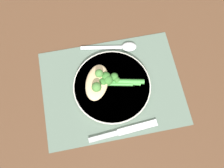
% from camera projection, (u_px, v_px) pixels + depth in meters
% --- Properties ---
extents(ground_plane, '(3.00, 3.00, 0.00)m').
position_uv_depth(ground_plane, '(112.00, 88.00, 0.83)').
color(ground_plane, brown).
extents(placemat, '(0.44, 0.33, 0.00)m').
position_uv_depth(placemat, '(112.00, 87.00, 0.83)').
color(placemat, slate).
rests_on(placemat, ground_plane).
extents(plate, '(0.24, 0.24, 0.01)m').
position_uv_depth(plate, '(112.00, 86.00, 0.82)').
color(plate, silver).
rests_on(plate, placemat).
extents(chicken_fillet, '(0.11, 0.14, 0.03)m').
position_uv_depth(chicken_fillet, '(97.00, 82.00, 0.80)').
color(chicken_fillet, '#DBBC89').
rests_on(chicken_fillet, plate).
extents(pesto_dollop_primary, '(0.03, 0.03, 0.03)m').
position_uv_depth(pesto_dollop_primary, '(99.00, 73.00, 0.79)').
color(pesto_dollop_primary, '#477F38').
rests_on(pesto_dollop_primary, chicken_fillet).
extents(pesto_dollop_secondary, '(0.03, 0.03, 0.03)m').
position_uv_depth(pesto_dollop_secondary, '(97.00, 87.00, 0.77)').
color(pesto_dollop_secondary, '#477F38').
rests_on(pesto_dollop_secondary, chicken_fillet).
extents(broccoli_stalk_right, '(0.11, 0.05, 0.03)m').
position_uv_depth(broccoli_stalk_right, '(106.00, 82.00, 0.80)').
color(broccoli_stalk_right, '#3D8E38').
rests_on(broccoli_stalk_right, plate).
extents(broccoli_stalk_rear, '(0.12, 0.06, 0.03)m').
position_uv_depth(broccoli_stalk_rear, '(110.00, 79.00, 0.80)').
color(broccoli_stalk_rear, '#3D8E38').
rests_on(broccoli_stalk_rear, plate).
extents(broccoli_stalk_left, '(0.10, 0.05, 0.02)m').
position_uv_depth(broccoli_stalk_left, '(122.00, 79.00, 0.81)').
color(broccoli_stalk_left, '#3D8E38').
rests_on(broccoli_stalk_left, plate).
extents(knife, '(0.21, 0.03, 0.01)m').
position_uv_depth(knife, '(122.00, 132.00, 0.77)').
color(knife, silver).
rests_on(knife, placemat).
extents(spoon, '(0.19, 0.05, 0.01)m').
position_uv_depth(spoon, '(122.00, 47.00, 0.87)').
color(spoon, silver).
rests_on(spoon, placemat).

